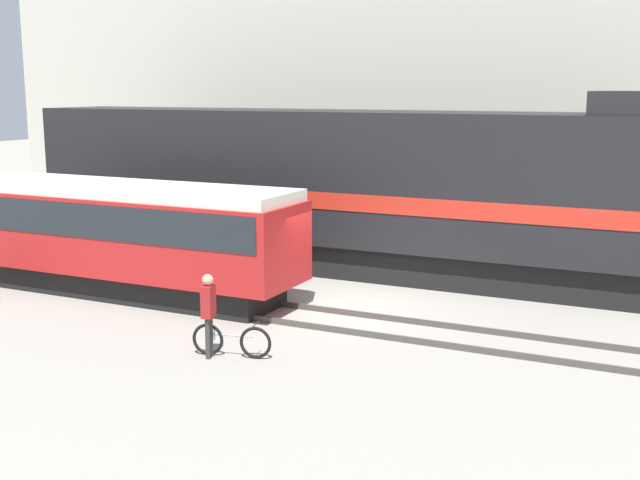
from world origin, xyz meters
TOP-DOWN VIEW (x-y plane):
  - ground_plane at (0.00, 0.00)m, footprint 120.00×120.00m
  - track_near at (0.00, -1.11)m, footprint 60.00×1.50m
  - track_far at (0.00, 4.22)m, footprint 60.00×1.51m
  - building_backdrop at (0.00, 12.73)m, footprint 40.92×6.00m
  - freight_locomotive at (-1.99, 4.22)m, footprint 20.84×3.04m
  - streetcar at (-6.06, -1.11)m, footprint 10.16×2.54m
  - bicycle at (-0.66, -4.34)m, footprint 1.72×0.56m
  - person at (-1.06, -4.58)m, footprint 0.29×0.40m

SIDE VIEW (x-z plane):
  - ground_plane at x=0.00m, z-range 0.00..0.00m
  - track_near at x=0.00m, z-range 0.00..0.14m
  - track_far at x=0.00m, z-range 0.00..0.14m
  - bicycle at x=-0.66m, z-range -0.03..0.73m
  - person at x=-1.06m, z-range 0.21..2.01m
  - streetcar at x=-6.06m, z-range 0.22..3.29m
  - freight_locomotive at x=-1.99m, z-range -0.18..5.34m
  - building_backdrop at x=0.00m, z-range 0.00..12.52m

